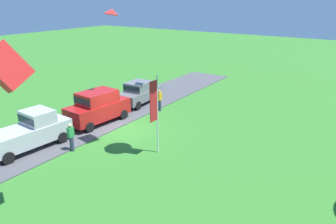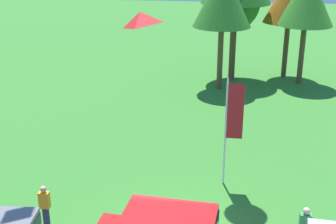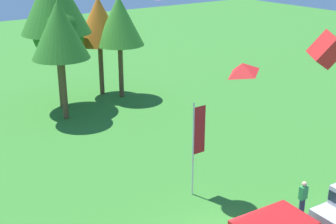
{
  "view_description": "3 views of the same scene",
  "coord_description": "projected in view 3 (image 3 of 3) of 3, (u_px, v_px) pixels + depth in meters",
  "views": [
    {
      "loc": [
        15.42,
        13.94,
        8.57
      ],
      "look_at": [
        0.42,
        3.88,
        2.14
      ],
      "focal_mm": 35.0,
      "sensor_mm": 36.0,
      "label": 1
    },
    {
      "loc": [
        1.57,
        -13.33,
        9.66
      ],
      "look_at": [
        -1.0,
        5.49,
        2.43
      ],
      "focal_mm": 50.0,
      "sensor_mm": 36.0,
      "label": 2
    },
    {
      "loc": [
        -10.79,
        -11.19,
        11.29
      ],
      "look_at": [
        1.34,
        5.61,
        3.68
      ],
      "focal_mm": 50.0,
      "sensor_mm": 36.0,
      "label": 3
    }
  ],
  "objects": [
    {
      "name": "tree_lone_near",
      "position": [
        59.0,
        30.0,
        29.56
      ],
      "size": [
        3.73,
        3.73,
        7.88
      ],
      "color": "brown",
      "rests_on": "ground"
    },
    {
      "name": "tree_left_of_center",
      "position": [
        58.0,
        33.0,
        31.74
      ],
      "size": [
        3.49,
        3.49,
        7.37
      ],
      "color": "brown",
      "rests_on": "ground"
    },
    {
      "name": "kite_box_high_right",
      "position": [
        327.0,
        50.0,
        23.34
      ],
      "size": [
        1.86,
        1.68,
        2.03
      ],
      "primitive_type": "cube",
      "rotation": [
        -0.59,
        0.3,
        4.37
      ],
      "color": "red"
    },
    {
      "name": "tree_far_right",
      "position": [
        99.0,
        21.0,
        34.68
      ],
      "size": [
        3.55,
        3.55,
        7.49
      ],
      "color": "brown",
      "rests_on": "ground"
    },
    {
      "name": "person_watching_sky",
      "position": [
        303.0,
        199.0,
        20.05
      ],
      "size": [
        0.36,
        0.24,
        1.71
      ],
      "color": "#2D334C",
      "rests_on": "ground"
    },
    {
      "name": "tree_right_of_center",
      "position": [
        119.0,
        21.0,
        34.06
      ],
      "size": [
        3.62,
        3.62,
        7.64
      ],
      "color": "brown",
      "rests_on": "ground"
    },
    {
      "name": "kite_diamond_over_trees",
      "position": [
        242.0,
        69.0,
        14.31
      ],
      "size": [
        1.03,
        0.98,
        0.52
      ],
      "primitive_type": "pyramid",
      "rotation": [
        0.2,
        0.0,
        4.54
      ],
      "color": "red"
    },
    {
      "name": "flag_banner",
      "position": [
        197.0,
        137.0,
        21.29
      ],
      "size": [
        0.71,
        0.08,
        4.56
      ],
      "color": "silver",
      "rests_on": "ground"
    }
  ]
}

